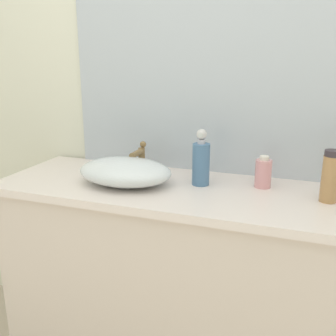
{
  "coord_description": "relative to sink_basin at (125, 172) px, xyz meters",
  "views": [
    {
      "loc": [
        0.4,
        -0.96,
        1.39
      ],
      "look_at": [
        -0.09,
        0.41,
        0.96
      ],
      "focal_mm": 41.67,
      "sensor_mm": 36.0,
      "label": 1
    }
  ],
  "objects": [
    {
      "name": "vanity_counter",
      "position": [
        0.36,
        0.04,
        -0.49
      ],
      "size": [
        1.76,
        0.52,
        0.88
      ],
      "color": "beige",
      "rests_on": "ground"
    },
    {
      "name": "sink_basin",
      "position": [
        0.0,
        0.0,
        0.0
      ],
      "size": [
        0.38,
        0.27,
        0.1
      ],
      "primitive_type": "ellipsoid",
      "color": "silver",
      "rests_on": "vanity_counter"
    },
    {
      "name": "wall_mirror_panel",
      "position": [
        0.36,
        0.3,
        0.54
      ],
      "size": [
        1.44,
        0.01,
        1.18
      ],
      "primitive_type": "cube",
      "color": "#B2BCC6",
      "rests_on": "vanity_counter"
    },
    {
      "name": "lotion_bottle",
      "position": [
        0.53,
        0.15,
        0.01
      ],
      "size": [
        0.06,
        0.06,
        0.13
      ],
      "color": "pink",
      "rests_on": "vanity_counter"
    },
    {
      "name": "bathroom_wall_rear",
      "position": [
        0.27,
        0.34,
        0.36
      ],
      "size": [
        6.0,
        0.06,
        2.6
      ],
      "primitive_type": "cube",
      "color": "silver",
      "rests_on": "ground"
    },
    {
      "name": "faucet",
      "position": [
        0.0,
        0.15,
        0.03
      ],
      "size": [
        0.03,
        0.13,
        0.14
      ],
      "color": "olive",
      "rests_on": "vanity_counter"
    },
    {
      "name": "spray_can",
      "position": [
        0.76,
        0.07,
        0.04
      ],
      "size": [
        0.06,
        0.06,
        0.19
      ],
      "color": "#B1824F",
      "rests_on": "vanity_counter"
    },
    {
      "name": "soap_dispenser",
      "position": [
        0.29,
        0.1,
        0.04
      ],
      "size": [
        0.07,
        0.07,
        0.23
      ],
      "color": "teal",
      "rests_on": "vanity_counter"
    }
  ]
}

